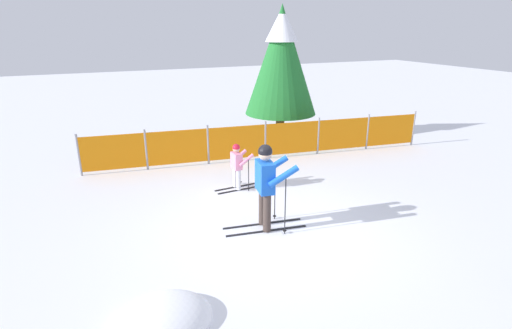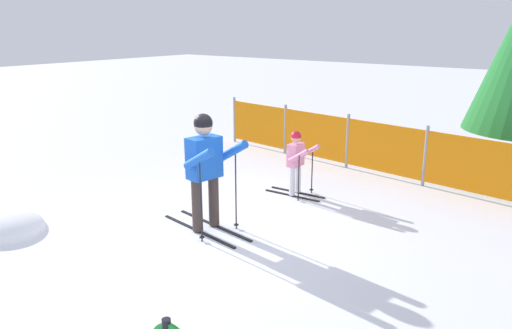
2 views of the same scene
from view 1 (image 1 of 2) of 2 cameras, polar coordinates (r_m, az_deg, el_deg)
The scene contains 6 objects.
ground_plane at distance 7.70m, azimuth 2.54°, elevation -9.64°, with size 60.00×60.00×0.00m, color white.
skier_adult at distance 7.43m, azimuth 1.51°, elevation -2.12°, with size 1.62×0.78×1.69m.
skier_child at distance 9.39m, azimuth -2.69°, elevation 0.23°, with size 1.07×0.54×1.13m.
safety_fence at distance 11.61m, azimuth 1.33°, elevation 3.49°, with size 10.04×1.36×1.12m.
conifer_far at distance 13.28m, azimuth 3.65°, elevation 14.83°, with size 2.35×2.35×4.36m.
snow_mound at distance 5.83m, azimuth -13.08°, elevation -21.00°, with size 1.34×1.14×0.54m, color white.
Camera 1 is at (-3.01, -6.03, 3.73)m, focal length 28.00 mm.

